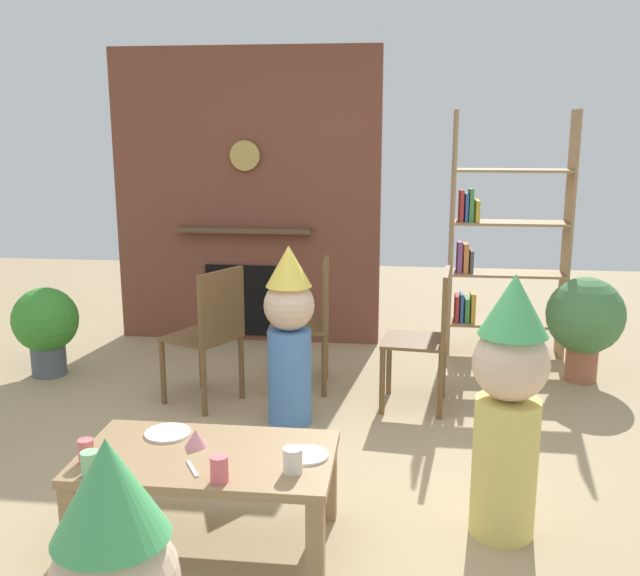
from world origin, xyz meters
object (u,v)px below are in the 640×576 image
(child_in_pink, at_px, (508,401))
(paper_plate_front, at_px, (307,455))
(dining_chair_right, at_px, (430,331))
(birthday_cake_slice, at_px, (196,438))
(paper_cup_far_left, at_px, (293,460))
(potted_plant_short, at_px, (46,324))
(paper_cup_center, at_px, (219,469))
(paper_cup_near_left, at_px, (86,451))
(dining_chair_left, at_px, (211,329))
(dining_chair_middle, at_px, (312,316))
(coffee_table, at_px, (207,468))
(paper_cup_near_right, at_px, (90,463))
(bookshelf, at_px, (498,246))
(paper_plate_rear, at_px, (168,433))
(potted_plant_tall, at_px, (585,319))
(child_by_the_chairs, at_px, (289,331))

(child_in_pink, bearing_deg, paper_plate_front, 3.37)
(dining_chair_right, bearing_deg, birthday_cake_slice, 62.15)
(paper_cup_far_left, xyz_separation_m, potted_plant_short, (-2.13, 2.10, -0.09))
(paper_cup_center, distance_m, paper_plate_front, 0.40)
(paper_cup_near_left, bearing_deg, dining_chair_left, 87.40)
(birthday_cake_slice, relative_size, dining_chair_middle, 0.11)
(coffee_table, bearing_deg, dining_chair_right, 59.21)
(paper_cup_near_left, relative_size, paper_cup_center, 0.93)
(paper_cup_near_right, height_order, dining_chair_left, dining_chair_left)
(bookshelf, bearing_deg, potted_plant_short, -164.55)
(dining_chair_left, relative_size, dining_chair_middle, 1.00)
(paper_cup_far_left, height_order, paper_plate_rear, paper_cup_far_left)
(paper_plate_front, distance_m, dining_chair_right, 1.74)
(child_in_pink, height_order, potted_plant_short, child_in_pink)
(paper_cup_center, bearing_deg, potted_plant_short, 130.02)
(potted_plant_tall, relative_size, potted_plant_short, 1.16)
(coffee_table, bearing_deg, birthday_cake_slice, 136.52)
(dining_chair_middle, distance_m, dining_chair_right, 0.83)
(paper_cup_center, height_order, child_by_the_chairs, child_by_the_chairs)
(dining_chair_right, xyz_separation_m, potted_plant_short, (-2.73, 0.31, -0.13))
(paper_cup_near_left, xyz_separation_m, potted_plant_tall, (2.57, 2.42, -0.01))
(coffee_table, relative_size, dining_chair_right, 1.20)
(coffee_table, height_order, child_in_pink, child_in_pink)
(paper_plate_rear, bearing_deg, paper_cup_near_left, -128.94)
(coffee_table, distance_m, paper_cup_far_left, 0.42)
(paper_cup_near_right, height_order, child_by_the_chairs, child_by_the_chairs)
(paper_cup_near_left, xyz_separation_m, paper_cup_far_left, (0.86, 0.01, 0.00))
(dining_chair_middle, bearing_deg, paper_cup_far_left, 90.56)
(paper_plate_front, bearing_deg, paper_plate_rear, 167.21)
(paper_cup_near_left, relative_size, potted_plant_tall, 0.13)
(bookshelf, xyz_separation_m, potted_plant_short, (-3.29, -0.91, -0.49))
(paper_cup_far_left, bearing_deg, child_by_the_chairs, 99.47)
(coffee_table, distance_m, birthday_cake_slice, 0.14)
(paper_plate_front, bearing_deg, birthday_cake_slice, 175.28)
(paper_plate_rear, xyz_separation_m, birthday_cake_slice, (0.16, -0.11, 0.03))
(potted_plant_tall, bearing_deg, child_by_the_chairs, -153.54)
(paper_plate_rear, distance_m, birthday_cake_slice, 0.20)
(paper_plate_front, relative_size, child_by_the_chairs, 0.17)
(paper_cup_near_right, bearing_deg, paper_plate_rear, 66.18)
(paper_plate_rear, bearing_deg, coffee_table, -36.72)
(paper_cup_far_left, bearing_deg, paper_cup_near_left, -179.44)
(bookshelf, distance_m, coffee_table, 3.31)
(birthday_cake_slice, distance_m, dining_chair_middle, 1.89)
(paper_plate_rear, height_order, potted_plant_short, potted_plant_short)
(paper_plate_front, height_order, paper_plate_rear, same)
(dining_chair_right, height_order, potted_plant_short, dining_chair_right)
(paper_plate_rear, relative_size, child_by_the_chairs, 0.19)
(paper_plate_rear, height_order, dining_chair_left, dining_chair_left)
(coffee_table, relative_size, dining_chair_middle, 1.20)
(paper_cup_far_left, bearing_deg, coffee_table, 162.12)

